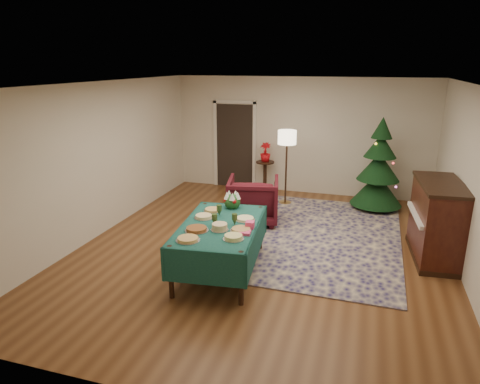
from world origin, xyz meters
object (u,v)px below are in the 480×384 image
(piano, at_px, (437,222))
(buffet_table, at_px, (220,234))
(side_table, at_px, (265,178))
(floor_lamp, at_px, (287,142))
(christmas_tree, at_px, (379,169))
(gift_box, at_px, (250,225))
(armchair, at_px, (253,198))
(potted_plant, at_px, (265,156))

(piano, bearing_deg, buffet_table, -155.32)
(side_table, bearing_deg, piano, -37.96)
(floor_lamp, bearing_deg, christmas_tree, 6.76)
(floor_lamp, bearing_deg, gift_box, -87.44)
(floor_lamp, xyz_separation_m, piano, (2.80, -2.02, -0.77))
(armchair, height_order, christmas_tree, christmas_tree)
(armchair, bearing_deg, buffet_table, 80.28)
(side_table, height_order, piano, piano)
(gift_box, xyz_separation_m, potted_plant, (-0.78, 4.12, 0.09))
(armchair, relative_size, floor_lamp, 0.60)
(armchair, xyz_separation_m, floor_lamp, (0.38, 1.32, 0.89))
(buffet_table, xyz_separation_m, floor_lamp, (0.30, 3.45, 0.78))
(buffet_table, height_order, armchair, armchair)
(buffet_table, distance_m, christmas_tree, 4.30)
(armchair, relative_size, piano, 0.66)
(buffet_table, xyz_separation_m, potted_plant, (-0.33, 4.10, 0.29))
(armchair, distance_m, piano, 3.26)
(potted_plant, bearing_deg, piano, -37.96)
(potted_plant, height_order, piano, piano)
(side_table, relative_size, piano, 0.51)
(floor_lamp, height_order, potted_plant, floor_lamp)
(armchair, bearing_deg, gift_box, 92.09)
(potted_plant, height_order, christmas_tree, christmas_tree)
(armchair, xyz_separation_m, side_table, (-0.25, 1.97, -0.12))
(side_table, xyz_separation_m, piano, (3.43, -2.67, 0.24))
(side_table, bearing_deg, buffet_table, -85.43)
(buffet_table, distance_m, gift_box, 0.50)
(gift_box, bearing_deg, christmas_tree, 64.50)
(christmas_tree, bearing_deg, armchair, -146.10)
(side_table, bearing_deg, gift_box, -79.25)
(side_table, distance_m, potted_plant, 0.52)
(floor_lamp, bearing_deg, armchair, -106.14)
(buffet_table, bearing_deg, side_table, 94.57)
(piano, bearing_deg, armchair, 167.49)
(floor_lamp, distance_m, side_table, 1.35)
(buffet_table, bearing_deg, armchair, 92.18)
(buffet_table, relative_size, gift_box, 17.00)
(buffet_table, distance_m, floor_lamp, 3.55)
(gift_box, distance_m, piano, 3.02)
(floor_lamp, relative_size, potted_plant, 3.63)
(floor_lamp, bearing_deg, potted_plant, 133.87)
(christmas_tree, xyz_separation_m, piano, (0.88, -2.25, -0.27))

